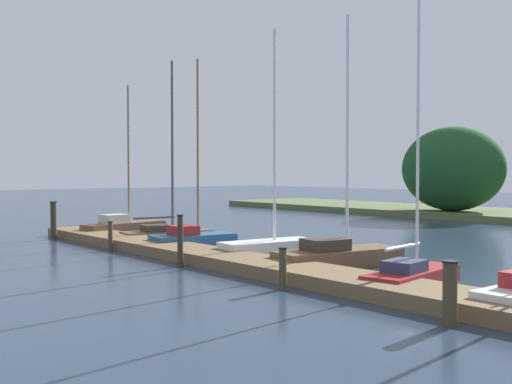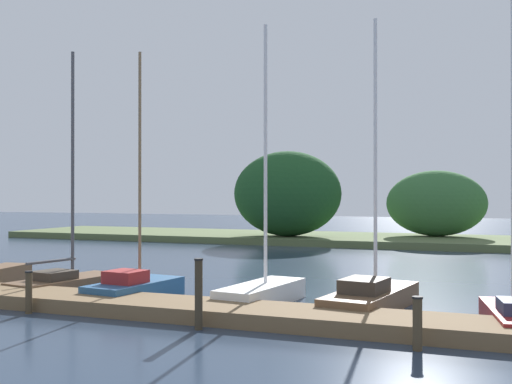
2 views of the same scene
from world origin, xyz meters
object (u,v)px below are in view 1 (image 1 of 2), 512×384
at_px(sailboat_0, 126,227).
at_px(sailboat_2, 195,238).
at_px(sailboat_3, 272,245).
at_px(sailboat_4, 342,254).
at_px(mooring_piling_0, 54,220).
at_px(mooring_piling_4, 450,293).
at_px(sailboat_5, 414,272).
at_px(mooring_piling_3, 283,268).
at_px(sailboat_1, 169,232).
at_px(mooring_piling_1, 110,236).
at_px(mooring_piling_2, 180,240).

distance_m(sailboat_0, sailboat_2, 5.70).
xyz_separation_m(sailboat_3, sailboat_4, (2.87, 0.22, -0.01)).
relative_size(sailboat_4, mooring_piling_0, 4.73).
xyz_separation_m(sailboat_2, mooring_piling_4, (12.46, -2.88, 0.24)).
bearing_deg(mooring_piling_4, sailboat_5, 135.05).
xyz_separation_m(sailboat_0, sailboat_4, (12.10, 0.67, -0.02)).
bearing_deg(mooring_piling_0, sailboat_2, 24.41).
xyz_separation_m(sailboat_2, mooring_piling_3, (7.93, -2.88, 0.15)).
relative_size(sailboat_2, sailboat_5, 0.86).
distance_m(sailboat_1, mooring_piling_0, 4.86).
relative_size(sailboat_3, sailboat_5, 0.93).
distance_m(sailboat_1, mooring_piling_4, 15.70).
bearing_deg(sailboat_1, mooring_piling_1, -145.51).
bearing_deg(mooring_piling_1, sailboat_4, 24.63).
height_order(sailboat_1, sailboat_2, sailboat_1).
bearing_deg(sailboat_1, mooring_piling_2, -108.19).
relative_size(sailboat_3, mooring_piling_1, 7.16).
height_order(sailboat_0, sailboat_3, sailboat_3).
distance_m(sailboat_5, mooring_piling_3, 3.27).
relative_size(sailboat_2, mooring_piling_4, 5.75).
bearing_deg(mooring_piling_1, sailboat_2, 62.57).
bearing_deg(sailboat_3, mooring_piling_4, -104.45).
bearing_deg(sailboat_4, mooring_piling_0, 115.54).
distance_m(sailboat_0, sailboat_1, 2.90).
relative_size(sailboat_3, mooring_piling_3, 7.38).
distance_m(sailboat_1, mooring_piling_3, 11.34).
bearing_deg(sailboat_5, sailboat_2, 80.03).
bearing_deg(mooring_piling_4, sailboat_2, 166.98).
xyz_separation_m(sailboat_0, sailboat_5, (15.39, -0.34, -0.05)).
height_order(mooring_piling_0, mooring_piling_4, mooring_piling_0).
bearing_deg(mooring_piling_2, sailboat_2, 140.06).
relative_size(mooring_piling_1, mooring_piling_2, 0.68).
height_order(sailboat_1, mooring_piling_4, sailboat_1).
distance_m(sailboat_2, sailboat_4, 6.47).
bearing_deg(sailboat_2, sailboat_5, -83.65).
bearing_deg(mooring_piling_3, mooring_piling_0, 179.74).
xyz_separation_m(mooring_piling_3, mooring_piling_4, (4.52, -0.00, 0.09)).
height_order(sailboat_1, mooring_piling_0, sailboat_1).
xyz_separation_m(mooring_piling_1, mooring_piling_2, (4.70, -0.10, 0.25)).
xyz_separation_m(sailboat_1, mooring_piling_1, (1.45, -3.33, 0.18)).
xyz_separation_m(sailboat_4, sailboat_5, (3.28, -1.02, -0.03)).
bearing_deg(mooring_piling_2, mooring_piling_0, -179.74).
distance_m(sailboat_1, sailboat_2, 2.91).
bearing_deg(sailboat_4, sailboat_1, 100.61).
height_order(sailboat_4, mooring_piling_3, sailboat_4).
relative_size(sailboat_0, mooring_piling_2, 4.28).
xyz_separation_m(mooring_piling_0, mooring_piling_1, (4.81, 0.14, -0.26)).
xyz_separation_m(sailboat_1, mooring_piling_4, (15.29, -3.54, 0.26)).
bearing_deg(sailboat_5, sailboat_4, 63.53).
height_order(sailboat_2, sailboat_3, sailboat_3).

